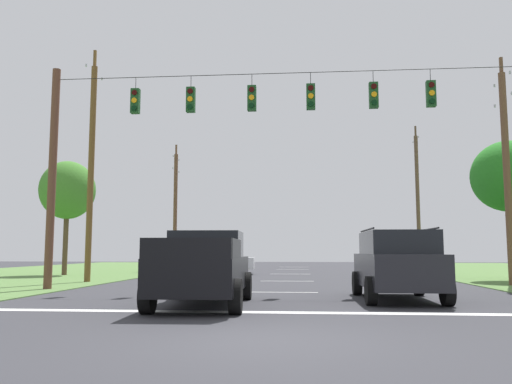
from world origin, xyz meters
TOP-DOWN VIEW (x-y plane):
  - ground_plane at (0.00, 0.00)m, footprint 120.00×120.00m
  - stop_bar_stripe at (0.00, 3.83)m, footprint 14.76×0.45m
  - lane_dash_0 at (0.00, 9.83)m, footprint 2.50×0.15m
  - lane_dash_1 at (0.00, 16.58)m, footprint 2.50×0.15m
  - lane_dash_2 at (0.00, 24.28)m, footprint 2.50×0.15m
  - lane_dash_3 at (0.00, 32.60)m, footprint 2.50×0.15m
  - lane_dash_4 at (0.00, 38.45)m, footprint 2.50×0.15m
  - overhead_signal_span at (-0.06, 10.32)m, footprint 17.44×0.31m
  - pickup_truck at (-1.86, 5.24)m, footprint 2.45×5.47m
  - suv_black at (3.47, 7.19)m, footprint 2.24×4.81m
  - distant_car_crossing_white at (-4.34, 23.52)m, footprint 4.39×2.21m
  - utility_pole_mid_right at (9.26, 13.94)m, footprint 0.29×1.98m
  - utility_pole_far_right at (9.13, 30.23)m, footprint 0.27×1.90m
  - utility_pole_mid_left at (-8.99, 14.79)m, footprint 0.28×1.99m
  - utility_pole_far_left at (-8.49, 29.21)m, footprint 0.28×1.95m
  - tree_roadside_far_right at (10.72, 17.54)m, footprint 3.54×3.54m
  - tree_roadside_left at (-13.04, 21.21)m, footprint 3.22×3.22m

SIDE VIEW (x-z plane):
  - ground_plane at x=0.00m, z-range 0.00..0.00m
  - stop_bar_stripe at x=0.00m, z-range 0.00..0.01m
  - lane_dash_0 at x=0.00m, z-range 0.00..0.01m
  - lane_dash_1 at x=0.00m, z-range 0.00..0.01m
  - lane_dash_2 at x=0.00m, z-range 0.00..0.01m
  - lane_dash_3 at x=0.00m, z-range 0.00..0.01m
  - lane_dash_4 at x=0.00m, z-range 0.00..0.01m
  - distant_car_crossing_white at x=-4.34m, z-range 0.03..1.55m
  - pickup_truck at x=-1.86m, z-range -0.01..1.94m
  - suv_black at x=3.47m, z-range 0.03..2.09m
  - utility_pole_far_left at x=-8.49m, z-range -0.03..9.22m
  - utility_pole_mid_right at x=9.26m, z-range -0.04..9.61m
  - overhead_signal_span at x=-0.06m, z-range 0.69..9.07m
  - tree_roadside_left at x=-13.04m, z-range 1.61..8.32m
  - tree_roadside_far_right at x=10.72m, z-range 1.60..8.33m
  - utility_pole_far_right at x=9.13m, z-range -0.16..10.39m
  - utility_pole_mid_left at x=-8.99m, z-range -0.19..10.71m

